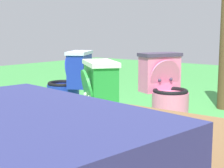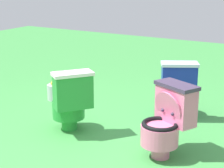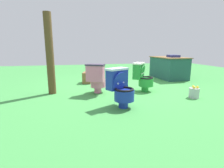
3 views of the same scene
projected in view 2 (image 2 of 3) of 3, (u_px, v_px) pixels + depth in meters
The scene contains 5 objects.
ground at pixel (80, 157), 3.91m from camera, with size 14.00×14.00×0.00m, color #429947.
toilet_pink at pixel (167, 120), 3.86m from camera, with size 0.62×0.57×0.73m.
toilet_blue at pixel (177, 88), 4.89m from camera, with size 0.62×0.59×0.73m.
toilet_green at pixel (71, 101), 4.44m from camera, with size 0.62×0.63×0.73m.
lemon_bucket at pixel (55, 92), 5.64m from camera, with size 0.22×0.22×0.28m.
Camera 2 is at (-2.90, -2.09, 1.78)m, focal length 63.68 mm.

